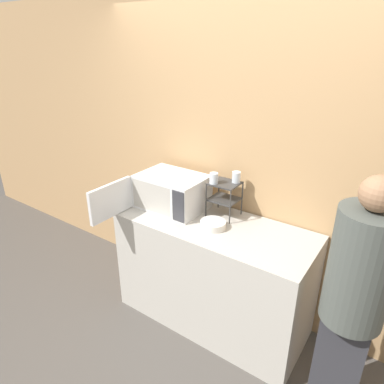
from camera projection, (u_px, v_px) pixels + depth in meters
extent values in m
plane|color=#4C4742|center=(190.00, 340.00, 2.75)|extent=(12.00, 12.00, 0.00)
cube|color=tan|center=(239.00, 164.00, 2.74)|extent=(8.00, 0.06, 2.60)
cube|color=#B7B2A8|center=(213.00, 273.00, 2.81)|extent=(1.54, 0.65, 0.92)
cube|color=silver|center=(172.00, 191.00, 2.84)|extent=(0.55, 0.40, 0.28)
cube|color=#B7B2A8|center=(151.00, 198.00, 2.73)|extent=(0.39, 0.01, 0.24)
cube|color=#333338|center=(178.00, 207.00, 2.58)|extent=(0.11, 0.01, 0.25)
cube|color=silver|center=(111.00, 200.00, 2.68)|extent=(0.03, 0.43, 0.27)
cylinder|color=#333333|center=(206.00, 200.00, 2.68)|extent=(0.01, 0.01, 0.28)
cylinder|color=#333333|center=(230.00, 207.00, 2.57)|extent=(0.01, 0.01, 0.28)
cylinder|color=#333333|center=(219.00, 192.00, 2.83)|extent=(0.01, 0.01, 0.28)
cylinder|color=#333333|center=(242.00, 198.00, 2.72)|extent=(0.01, 0.01, 0.28)
cube|color=#333333|center=(224.00, 199.00, 2.70)|extent=(0.22, 0.20, 0.01)
cube|color=#333333|center=(225.00, 183.00, 2.65)|extent=(0.22, 0.20, 0.01)
cylinder|color=silver|center=(214.00, 178.00, 2.61)|extent=(0.07, 0.07, 0.09)
cylinder|color=silver|center=(236.00, 177.00, 2.63)|extent=(0.07, 0.07, 0.09)
cylinder|color=silver|center=(213.00, 227.00, 2.57)|extent=(0.11, 0.11, 0.01)
cylinder|color=silver|center=(213.00, 224.00, 2.57)|extent=(0.19, 0.19, 0.05)
cube|color=#2D2D33|center=(338.00, 365.00, 2.11)|extent=(0.27, 0.17, 0.76)
cylinder|color=#474C47|center=(361.00, 268.00, 1.82)|extent=(0.34, 0.34, 0.68)
sphere|color=#936B4C|center=(379.00, 194.00, 1.64)|extent=(0.19, 0.19, 0.19)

